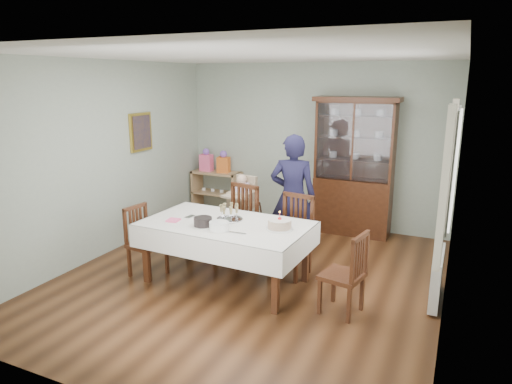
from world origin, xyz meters
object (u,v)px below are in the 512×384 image
Objects in this scene: high_chair at (242,216)px; gift_bag_pink at (206,161)px; birthday_cake at (280,224)px; chair_far_right at (291,252)px; woman at (293,197)px; chair_end_right at (343,289)px; gift_bag_orange at (223,163)px; sideboard at (217,193)px; champagne_tray at (229,215)px; dining_table at (226,252)px; chair_end_left at (147,255)px; chair_far_left at (236,240)px; china_cabinet at (354,165)px.

gift_bag_pink reaches higher than high_chair.
chair_far_right is at bearing 93.92° from birthday_cake.
chair_far_right is at bearing 96.98° from woman.
gift_bag_orange is (-2.86, 2.64, 0.71)m from chair_end_right.
champagne_tray is (1.51, -2.37, 0.42)m from sideboard.
dining_table is 1.41m from high_chair.
chair_end_left is 1.20m from champagne_tray.
sideboard is 0.85× the size of high_chair.
chair_far_left is at bearing -103.60° from chair_end_right.
china_cabinet is at bearing 82.89° from birthday_cake.
sideboard is at bearing 121.42° from dining_table.
champagne_tray is at bearing -62.09° from chair_end_left.
gift_bag_pink reaches higher than chair_end_left.
sideboard is at bearing 137.83° from chair_far_left.
chair_far_left is 0.61× the size of woman.
champagne_tray is at bearing -89.82° from chair_end_right.
chair_far_left is at bearing -60.29° from high_chair.
champagne_tray is (-1.50, 0.29, 0.55)m from chair_end_right.
woman is 1.10m from champagne_tray.
chair_end_right is at bearing -14.93° from birthday_cake.
gift_bag_orange is at bearing 0.00° from gift_bag_pink.
woman is at bearing -111.36° from china_cabinet.
gift_bag_pink is (-0.70, 2.71, 0.72)m from chair_end_left.
champagne_tray is (-0.99, -2.35, -0.30)m from china_cabinet.
chair_end_right is at bearing -39.37° from gift_bag_pink.
gift_bag_orange is at bearing 119.93° from champagne_tray.
dining_table is 1.51m from chair_end_right.
high_chair is at bearing -116.88° from chair_end_right.
gift_bag_orange is (-2.01, 1.93, 0.67)m from chair_far_right.
dining_table is 1.30m from woman.
china_cabinet is at bearing -28.17° from chair_end_left.
chair_end_right is (1.66, -0.76, -0.04)m from chair_far_left.
dining_table is 2.88m from gift_bag_orange.
chair_far_right is at bearing -99.84° from china_cabinet.
woman is (1.46, 1.36, 0.60)m from chair_end_left.
champagne_tray is 2.91m from gift_bag_pink.
dining_table is 3.07m from gift_bag_pink.
champagne_tray is 0.69m from birthday_cake.
china_cabinet reaches higher than champagne_tray.
sideboard is 3.31m from birthday_cake.
high_chair is 2.55× the size of gift_bag_pink.
chair_far_left is 0.71m from champagne_tray.
chair_far_left is at bearing 147.27° from birthday_cake.
birthday_cake is at bearing 90.51° from woman.
china_cabinet is 1.26× the size of woman.
sideboard is 2.77× the size of champagne_tray.
gift_bag_pink is (-2.39, 2.42, 0.17)m from birthday_cake.
dining_table is 1.05m from chair_end_left.
dining_table is 1.18× the size of woman.
gift_bag_orange reaches higher than chair_end_right.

